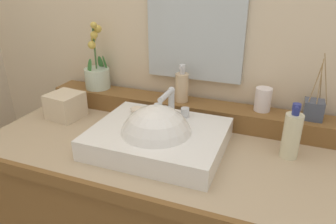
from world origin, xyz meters
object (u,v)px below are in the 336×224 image
Objects in this scene: potted_plant at (97,73)px; soap_dispenser at (182,86)px; tumbler_cup at (263,99)px; tissue_box at (65,106)px; reed_diffuser at (313,109)px; lotion_bottle at (292,135)px; soap_bar at (139,110)px; sink_basin at (157,140)px.

potted_plant reaches higher than soap_dispenser.
tumbler_cup is (0.33, 0.02, -0.02)m from soap_dispenser.
tissue_box is at bearing -104.62° from potted_plant.
reed_diffuser reaches higher than tumbler_cup.
soap_dispenser reaches higher than lotion_bottle.
soap_bar is 0.76× the size of tumbler_cup.
soap_dispenser is at bearing 160.14° from lotion_bottle.
soap_bar is at bearing 138.39° from sink_basin.
soap_bar is 0.23× the size of potted_plant.
tumbler_cup is 0.82m from tissue_box.
potted_plant is 0.75m from tumbler_cup.
sink_basin is 1.50× the size of potted_plant.
soap_dispenser is (-0.00, 0.28, 0.11)m from sink_basin.
reed_diffuser is (0.18, -0.01, -0.01)m from tumbler_cup.
sink_basin reaches higher than tissue_box.
tissue_box is at bearing -169.44° from reed_diffuser.
tissue_box is at bearing -179.29° from lotion_bottle.
potted_plant is at bearing 145.48° from sink_basin.
reed_diffuser is (0.63, 0.17, 0.03)m from soap_bar.
reed_diffuser is (0.93, -0.00, -0.04)m from potted_plant.
soap_dispenser is 0.81× the size of lotion_bottle.
reed_diffuser is at bearing -3.40° from tumbler_cup.
tissue_box is (-0.05, -0.19, -0.10)m from potted_plant.
tissue_box reaches higher than soap_bar.
soap_bar is 0.56m from lotion_bottle.
soap_bar is 0.35m from tissue_box.
lotion_bottle is 1.49× the size of tissue_box.
potted_plant reaches higher than tissue_box.
potted_plant is at bearing 168.48° from lotion_bottle.
soap_bar is 0.54× the size of tissue_box.
soap_dispenser is 1.71× the size of tumbler_cup.
reed_diffuser is 0.99m from tissue_box.
lotion_bottle is at bearing 0.71° from tissue_box.
reed_diffuser is (0.51, 0.01, -0.03)m from soap_dispenser.
soap_bar is 0.21m from soap_dispenser.
soap_bar is 0.35m from potted_plant.
tumbler_cup reaches higher than tissue_box.
reed_diffuser is 0.19m from lotion_bottle.
potted_plant is at bearing -179.54° from tumbler_cup.
lotion_bottle reaches higher than tissue_box.
lotion_bottle is at bearing 0.35° from soap_bar.
sink_basin is 1.87× the size of reed_diffuser.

